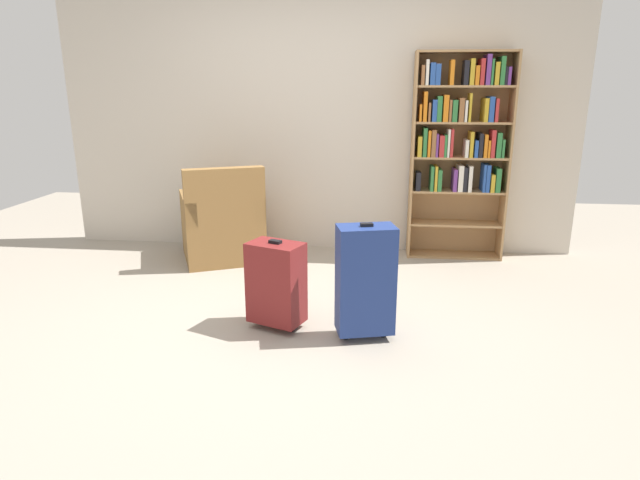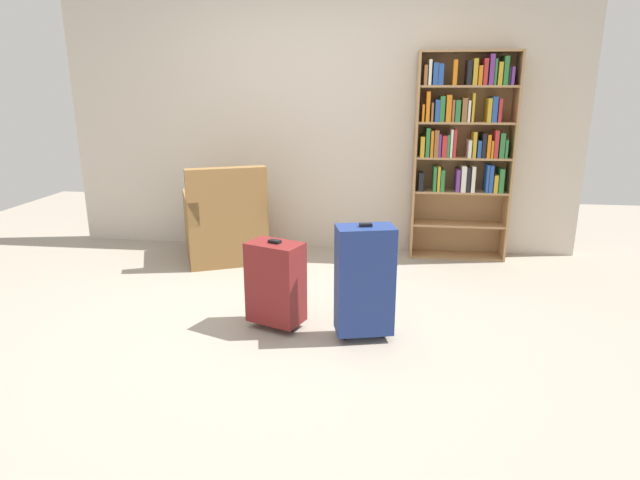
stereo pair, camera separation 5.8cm
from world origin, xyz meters
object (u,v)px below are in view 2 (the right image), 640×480
(bookshelf, at_px, (463,143))
(suitcase_dark_red, at_px, (276,283))
(armchair, at_px, (225,226))
(suitcase_navy_blue, at_px, (364,280))
(mug, at_px, (276,255))

(bookshelf, xyz_separation_m, suitcase_dark_red, (-1.39, -1.77, -0.76))
(armchair, relative_size, suitcase_navy_blue, 1.21)
(bookshelf, relative_size, mug, 15.64)
(bookshelf, height_order, suitcase_dark_red, bookshelf)
(armchair, relative_size, suitcase_dark_red, 1.51)
(suitcase_dark_red, height_order, suitcase_navy_blue, suitcase_navy_blue)
(armchair, height_order, suitcase_navy_blue, armchair)
(mug, xyz_separation_m, suitcase_dark_red, (0.30, -1.43, 0.27))
(suitcase_navy_blue, bearing_deg, mug, 120.38)
(suitcase_dark_red, bearing_deg, suitcase_navy_blue, -8.54)
(bookshelf, xyz_separation_m, mug, (-1.69, -0.34, -1.03))
(bookshelf, xyz_separation_m, suitcase_navy_blue, (-0.80, -1.86, -0.68))
(armchair, bearing_deg, mug, 1.08)
(bookshelf, distance_m, suitcase_dark_red, 2.37)
(suitcase_dark_red, xyz_separation_m, suitcase_navy_blue, (0.59, -0.09, 0.08))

